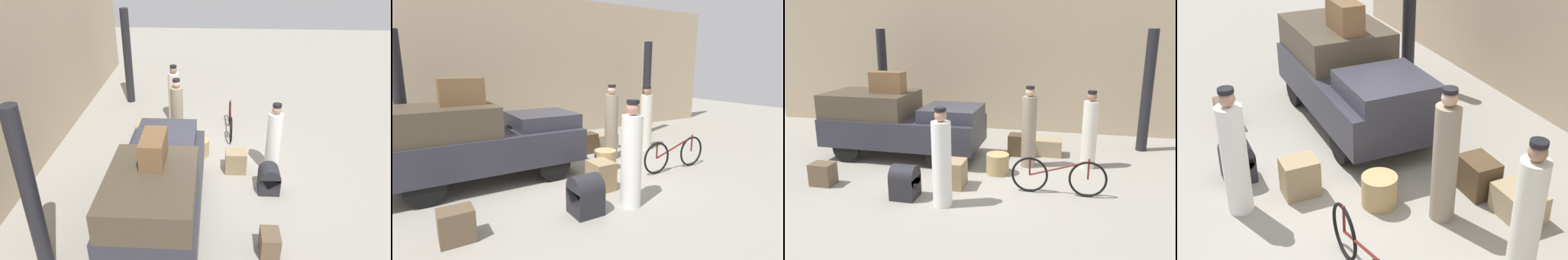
# 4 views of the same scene
# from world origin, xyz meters

# --- Properties ---
(ground_plane) EXTENTS (30.00, 30.00, 0.00)m
(ground_plane) POSITION_xyz_m (0.00, 0.00, 0.00)
(ground_plane) COLOR gray
(station_building_facade) EXTENTS (16.00, 0.15, 4.50)m
(station_building_facade) POSITION_xyz_m (0.00, 4.08, 2.25)
(station_building_facade) COLOR tan
(station_building_facade) RESTS_ON ground
(canopy_pillar_left) EXTENTS (0.27, 0.27, 3.12)m
(canopy_pillar_left) POSITION_xyz_m (-3.30, 2.63, 1.56)
(canopy_pillar_left) COLOR black
(canopy_pillar_left) RESTS_ON ground
(canopy_pillar_right) EXTENTS (0.27, 0.27, 3.12)m
(canopy_pillar_right) POSITION_xyz_m (4.02, 2.63, 1.56)
(canopy_pillar_right) COLOR black
(canopy_pillar_right) RESTS_ON ground
(truck) EXTENTS (3.82, 1.67, 1.60)m
(truck) POSITION_xyz_m (-2.01, 0.81, 0.88)
(truck) COLOR black
(truck) RESTS_ON ground
(bicycle) EXTENTS (1.81, 0.04, 0.76)m
(bicycle) POSITION_xyz_m (1.95, -0.72, 0.37)
(bicycle) COLOR black
(bicycle) RESTS_ON ground
(wicker_basket) EXTENTS (0.50, 0.50, 0.45)m
(wicker_basket) POSITION_xyz_m (0.61, 0.11, 0.22)
(wicker_basket) COLOR tan
(wicker_basket) RESTS_ON ground
(porter_lifting_near_truck) EXTENTS (0.35, 0.35, 1.81)m
(porter_lifting_near_truck) POSITION_xyz_m (-0.07, -1.66, 0.84)
(porter_lifting_near_truck) COLOR white
(porter_lifting_near_truck) RESTS_ON ground
(porter_standing_middle) EXTENTS (0.34, 0.34, 1.79)m
(porter_standing_middle) POSITION_xyz_m (2.57, 0.97, 0.83)
(porter_standing_middle) COLOR silver
(porter_standing_middle) RESTS_ON ground
(conductor_in_dark_uniform) EXTENTS (0.33, 0.33, 1.88)m
(conductor_in_dark_uniform) POSITION_xyz_m (1.22, 0.75, 0.87)
(conductor_in_dark_uniform) COLOR gray
(conductor_in_dark_uniform) RESTS_ON ground
(trunk_barrel_dark) EXTENTS (0.47, 0.46, 0.65)m
(trunk_barrel_dark) POSITION_xyz_m (-0.86, -1.51, 0.32)
(trunk_barrel_dark) COLOR #232328
(trunk_barrel_dark) RESTS_ON ground
(trunk_large_brown) EXTENTS (0.67, 0.50, 0.41)m
(trunk_large_brown) POSITION_xyz_m (1.64, 1.69, 0.21)
(trunk_large_brown) COLOR #9E8966
(trunk_large_brown) RESTS_ON ground
(trunk_umber_medium) EXTENTS (0.46, 0.35, 0.46)m
(trunk_umber_medium) POSITION_xyz_m (-2.76, -1.31, 0.23)
(trunk_umber_medium) COLOR brown
(trunk_umber_medium) RESTS_ON ground
(suitcase_small_leather) EXTENTS (0.41, 0.51, 0.55)m
(suitcase_small_leather) POSITION_xyz_m (-0.10, -0.80, 0.27)
(suitcase_small_leather) COLOR #937A56
(suitcase_small_leather) RESTS_ON ground
(suitcase_black_upright) EXTENTS (0.56, 0.43, 0.53)m
(suitcase_black_upright) POSITION_xyz_m (0.93, 1.52, 0.27)
(suitcase_black_upright) COLOR #4C3823
(suitcase_black_upright) RESTS_ON ground
(trunk_on_truck_roof) EXTENTS (0.81, 0.41, 0.51)m
(trunk_on_truck_roof) POSITION_xyz_m (-2.25, 0.81, 1.86)
(trunk_on_truck_roof) COLOR brown
(trunk_on_truck_roof) RESTS_ON truck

